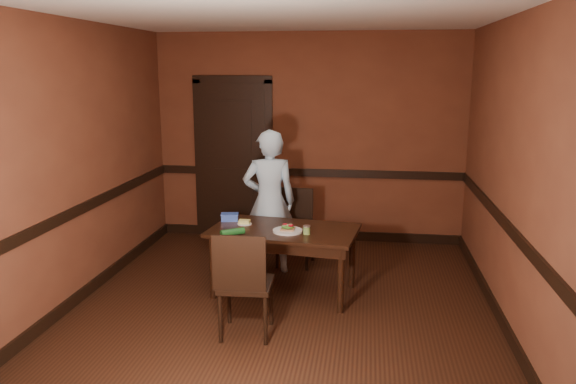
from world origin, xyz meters
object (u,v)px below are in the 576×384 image
(chair_near, at_px, (246,282))
(sauce_jar, at_px, (307,230))
(dining_table, at_px, (284,261))
(food_tub, at_px, (230,217))
(sandwich_plate, at_px, (288,230))
(chair_far, at_px, (296,228))
(cheese_saucer, at_px, (244,223))
(person, at_px, (269,202))

(chair_near, xyz_separation_m, sauce_jar, (0.43, 0.79, 0.25))
(dining_table, height_order, food_tub, food_tub)
(chair_near, distance_m, sandwich_plate, 0.90)
(chair_near, bearing_deg, chair_far, -98.82)
(chair_far, xyz_separation_m, food_tub, (-0.62, -0.64, 0.28))
(sauce_jar, bearing_deg, dining_table, 147.75)
(sandwich_plate, relative_size, cheese_saucer, 1.96)
(dining_table, height_order, sandwich_plate, sandwich_plate)
(sandwich_plate, xyz_separation_m, cheese_saucer, (-0.48, 0.20, -0.00))
(chair_far, relative_size, sauce_jar, 10.22)
(chair_near, relative_size, sauce_jar, 10.98)
(dining_table, bearing_deg, cheese_saucer, 173.76)
(person, distance_m, sandwich_plate, 0.78)
(food_tub, bearing_deg, chair_near, -80.45)
(chair_near, bearing_deg, food_tub, -72.76)
(dining_table, height_order, chair_near, chair_near)
(sandwich_plate, distance_m, sauce_jar, 0.20)
(sauce_jar, xyz_separation_m, food_tub, (-0.85, 0.38, -0.00))
(chair_near, distance_m, sauce_jar, 0.93)
(dining_table, xyz_separation_m, sauce_jar, (0.24, -0.15, 0.38))
(chair_far, distance_m, sandwich_plate, 1.00)
(cheese_saucer, bearing_deg, person, 71.12)
(chair_far, relative_size, chair_near, 0.93)
(chair_near, bearing_deg, person, -90.23)
(dining_table, bearing_deg, sauce_jar, -24.84)
(dining_table, xyz_separation_m, person, (-0.25, 0.61, 0.46))
(sauce_jar, bearing_deg, person, 123.27)
(dining_table, bearing_deg, sandwich_plate, -55.70)
(dining_table, distance_m, sandwich_plate, 0.38)
(chair_far, xyz_separation_m, sandwich_plate, (0.05, -0.96, 0.26))
(chair_near, relative_size, food_tub, 4.66)
(sauce_jar, height_order, cheese_saucer, sauce_jar)
(dining_table, xyz_separation_m, chair_near, (-0.18, -0.94, 0.13))
(food_tub, bearing_deg, person, 36.73)
(sandwich_plate, bearing_deg, dining_table, 116.89)
(dining_table, distance_m, cheese_saucer, 0.56)
(dining_table, relative_size, chair_near, 1.54)
(cheese_saucer, bearing_deg, sandwich_plate, -23.21)
(chair_near, distance_m, cheese_saucer, 1.10)
(dining_table, relative_size, sandwich_plate, 4.95)
(food_tub, bearing_deg, sauce_jar, -34.24)
(chair_near, bearing_deg, sandwich_plate, -108.41)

